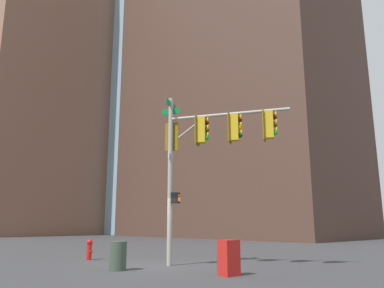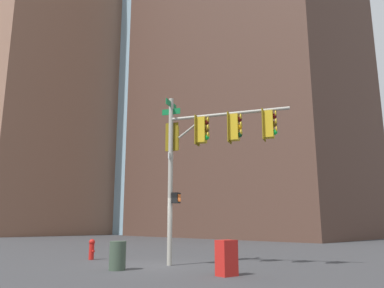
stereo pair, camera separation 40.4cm
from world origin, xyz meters
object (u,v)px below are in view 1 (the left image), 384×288
fire_hydrant (89,249)px  newspaper_box (229,258)px  signal_pole_assembly (206,142)px  litter_bin (118,256)px

fire_hydrant → newspaper_box: newspaper_box is taller
fire_hydrant → newspaper_box: (7.49, 0.25, 0.05)m
signal_pole_assembly → fire_hydrant: (-5.38, -1.61, -4.17)m
signal_pole_assembly → newspaper_box: signal_pole_assembly is taller
newspaper_box → signal_pole_assembly: bearing=154.1°
signal_pole_assembly → fire_hydrant: size_ratio=7.51×
signal_pole_assembly → fire_hydrant: bearing=170.5°
fire_hydrant → litter_bin: (3.97, -1.30, 0.00)m
signal_pole_assembly → fire_hydrant: 6.99m
fire_hydrant → litter_bin: litter_bin is taller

